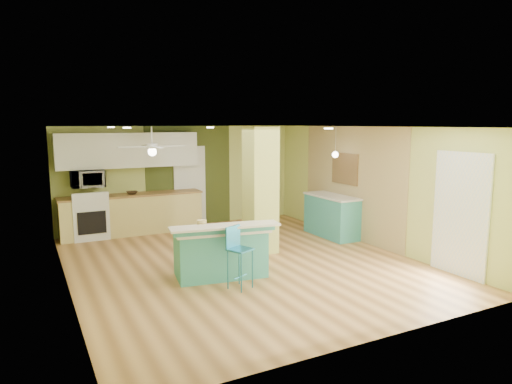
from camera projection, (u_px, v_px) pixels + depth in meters
floor at (242, 263)px, 8.48m from camera, size 6.00×7.00×0.01m
ceiling at (241, 127)px, 8.11m from camera, size 6.00×7.00×0.01m
wall_back at (181, 176)px, 11.38m from camera, size 6.00×0.01×2.50m
wall_front at (374, 239)px, 5.22m from camera, size 6.00×0.01×2.50m
wall_left at (64, 211)px, 6.93m from camera, size 0.01×7.00×2.50m
wall_right at (370, 186)px, 9.66m from camera, size 0.01×7.00×2.50m
wood_panel at (351, 183)px, 10.18m from camera, size 0.02×3.40×2.50m
olive_accent at (189, 176)px, 11.45m from camera, size 2.20×0.02×2.50m
interior_door at (190, 186)px, 11.46m from camera, size 0.82×0.05×2.00m
french_door at (460, 214)px, 7.65m from camera, size 0.04×1.08×2.10m
column at (261, 190)px, 9.03m from camera, size 0.55×0.55×2.50m
kitchen_run at (133, 214)px, 10.63m from camera, size 3.25×0.63×0.94m
stove at (90, 218)px, 10.20m from camera, size 0.76×0.66×1.08m
upper_cabinets at (129, 150)px, 10.52m from camera, size 3.20×0.34×0.80m
microwave at (88, 179)px, 10.07m from camera, size 0.70×0.48×0.39m
ceiling_fan at (152, 147)px, 9.43m from camera, size 1.41×1.41×0.61m
pendant_lamp at (335, 154)px, 10.06m from camera, size 0.14×0.14×0.69m
wall_decor at (345, 169)px, 10.30m from camera, size 0.03×0.90×0.70m
peninsula at (221, 251)px, 7.68m from camera, size 1.81×1.19×0.95m
bar_stool at (237, 247)px, 7.10m from camera, size 0.43×0.43×0.98m
side_counter at (332, 216)px, 10.42m from camera, size 0.62×1.47×0.95m
fruit_bowl at (132, 193)px, 10.56m from camera, size 0.28×0.28×0.06m
canister at (202, 225)px, 7.46m from camera, size 0.16×0.16×0.18m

